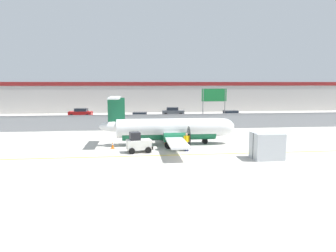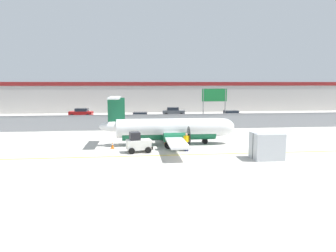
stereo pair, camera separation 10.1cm
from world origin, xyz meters
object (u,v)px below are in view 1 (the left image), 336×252
at_px(baggage_tug, 138,143).
at_px(parked_car_3, 231,115).
at_px(traffic_cone_near_left, 166,141).
at_px(ground_crew_worker, 187,141).
at_px(parked_car_0, 81,113).
at_px(parked_car_1, 141,117).
at_px(highway_sign, 214,98).
at_px(commuter_airplane, 172,129).
at_px(parked_car_2, 173,111).
at_px(traffic_cone_near_right, 113,145).
at_px(cargo_container, 267,146).

distance_m(baggage_tug, parked_car_3, 28.87).
relative_size(baggage_tug, traffic_cone_near_left, 3.87).
xyz_separation_m(ground_crew_worker, parked_car_0, (-14.10, 31.53, -0.06)).
distance_m(parked_car_1, highway_sign, 12.45).
distance_m(commuter_airplane, baggage_tug, 4.98).
height_order(commuter_airplane, parked_car_0, commuter_airplane).
height_order(parked_car_0, parked_car_2, same).
height_order(commuter_airplane, traffic_cone_near_right, commuter_airplane).
bearing_deg(baggage_tug, ground_crew_worker, -8.85).
height_order(baggage_tug, traffic_cone_near_left, baggage_tug).
bearing_deg(highway_sign, ground_crew_worker, -112.90).
xyz_separation_m(parked_car_0, parked_car_3, (25.92, -7.74, 0.00)).
bearing_deg(highway_sign, parked_car_0, 143.34).
bearing_deg(parked_car_3, traffic_cone_near_right, -138.49).
xyz_separation_m(traffic_cone_near_left, parked_car_2, (4.55, 28.27, 0.58)).
height_order(parked_car_1, highway_sign, highway_sign).
xyz_separation_m(ground_crew_worker, traffic_cone_near_left, (-1.52, 3.79, -0.64)).
relative_size(commuter_airplane, parked_car_3, 3.65).
bearing_deg(highway_sign, traffic_cone_near_right, -134.27).
relative_size(commuter_airplane, baggage_tug, 6.47).
distance_m(ground_crew_worker, parked_car_0, 34.54).
bearing_deg(traffic_cone_near_left, highway_sign, 55.87).
relative_size(cargo_container, highway_sign, 0.44).
height_order(parked_car_3, highway_sign, highway_sign).
relative_size(baggage_tug, parked_car_2, 0.56).
relative_size(baggage_tug, highway_sign, 0.45).
bearing_deg(parked_car_1, parked_car_2, 62.33).
relative_size(ground_crew_worker, parked_car_2, 0.39).
xyz_separation_m(commuter_airplane, ground_crew_worker, (0.97, -3.43, -0.65)).
bearing_deg(traffic_cone_near_right, highway_sign, 45.73).
xyz_separation_m(parked_car_1, parked_car_2, (6.51, 9.75, 0.00)).
relative_size(traffic_cone_near_right, parked_car_2, 0.15).
relative_size(traffic_cone_near_right, parked_car_1, 0.15).
bearing_deg(parked_car_0, commuter_airplane, 121.30).
height_order(traffic_cone_near_left, highway_sign, highway_sign).
height_order(commuter_airplane, baggage_tug, commuter_airplane).
bearing_deg(cargo_container, commuter_airplane, 135.04).
height_order(cargo_container, parked_car_2, cargo_container).
xyz_separation_m(cargo_container, traffic_cone_near_left, (-7.65, 7.64, -0.79)).
bearing_deg(traffic_cone_near_left, traffic_cone_near_right, -161.50).
height_order(baggage_tug, ground_crew_worker, baggage_tug).
distance_m(commuter_airplane, ground_crew_worker, 3.62).
bearing_deg(traffic_cone_near_right, ground_crew_worker, -16.06).
distance_m(traffic_cone_near_left, traffic_cone_near_right, 5.68).
bearing_deg(traffic_cone_near_right, commuter_airplane, 13.64).
distance_m(parked_car_0, highway_sign, 26.20).
distance_m(traffic_cone_near_left, parked_car_1, 18.63).
bearing_deg(parked_car_2, baggage_tug, -95.80).
distance_m(commuter_airplane, parked_car_3, 24.07).
height_order(commuter_airplane, parked_car_2, commuter_airplane).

